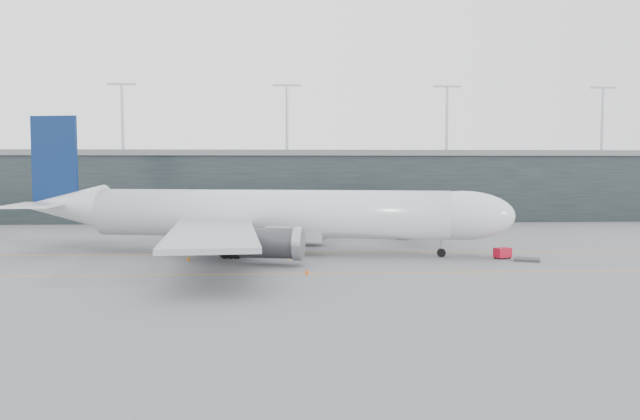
{
  "coord_description": "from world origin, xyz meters",
  "views": [
    {
      "loc": [
        4.61,
        -87.72,
        11.75
      ],
      "look_at": [
        9.26,
        -4.0,
        5.89
      ],
      "focal_mm": 35.0,
      "sensor_mm": 36.0,
      "label": 1
    }
  ],
  "objects": [
    {
      "name": "taxiline_b",
      "position": [
        0.0,
        -20.0,
        0.01
      ],
      "size": [
        160.0,
        0.25,
        0.02
      ],
      "primitive_type": "cube",
      "color": "orange",
      "rests_on": "ground"
    },
    {
      "name": "cone_wing_port",
      "position": [
        8.51,
        12.6,
        0.32
      ],
      "size": [
        0.4,
        0.4,
        0.64
      ],
      "primitive_type": "cone",
      "color": "#D9580C",
      "rests_on": "ground"
    },
    {
      "name": "gse_cart",
      "position": [
        32.26,
        -10.24,
        0.77
      ],
      "size": [
        2.36,
        1.97,
        1.38
      ],
      "rotation": [
        0.0,
        0.0,
        0.4
      ],
      "color": "#AD0C20",
      "rests_on": "ground"
    },
    {
      "name": "taxiline_lead_main",
      "position": [
        5.0,
        20.0,
        0.01
      ],
      "size": [
        0.25,
        60.0,
        0.02
      ],
      "primitive_type": "cube",
      "color": "orange",
      "rests_on": "ground"
    },
    {
      "name": "cone_wing_stbd",
      "position": [
        6.91,
        -20.64,
        0.36
      ],
      "size": [
        0.45,
        0.45,
        0.72
      ],
      "primitive_type": "cone",
      "color": "#CC4F0B",
      "rests_on": "ground"
    },
    {
      "name": "uld_c",
      "position": [
        0.79,
        10.18,
        0.95
      ],
      "size": [
        2.22,
        1.9,
        1.8
      ],
      "rotation": [
        0.0,
        0.0,
        0.17
      ],
      "color": "#39393E",
      "rests_on": "ground"
    },
    {
      "name": "uld_b",
      "position": [
        -2.21,
        12.0,
        0.88
      ],
      "size": [
        2.02,
        1.71,
        1.67
      ],
      "rotation": [
        0.0,
        0.0,
        0.14
      ],
      "color": "#39393E",
      "rests_on": "ground"
    },
    {
      "name": "cone_nose",
      "position": [
        32.47,
        -7.67,
        0.32
      ],
      "size": [
        0.41,
        0.41,
        0.65
      ],
      "primitive_type": "cone",
      "color": "orange",
      "rests_on": "ground"
    },
    {
      "name": "cone_tail",
      "position": [
        -7.52,
        -9.84,
        0.35
      ],
      "size": [
        0.44,
        0.44,
        0.71
      ],
      "primitive_type": "cone",
      "color": "orange",
      "rests_on": "ground"
    },
    {
      "name": "baggage_dolly",
      "position": [
        34.69,
        -12.22,
        0.18
      ],
      "size": [
        3.75,
        3.45,
        0.3
      ],
      "primitive_type": "cube",
      "rotation": [
        0.0,
        0.0,
        -0.43
      ],
      "color": "#343438",
      "rests_on": "ground"
    },
    {
      "name": "ground",
      "position": [
        0.0,
        0.0,
        0.0
      ],
      "size": [
        320.0,
        320.0,
        0.0
      ],
      "primitive_type": "plane",
      "color": "#595A5E",
      "rests_on": "ground"
    },
    {
      "name": "main_aircraft",
      "position": [
        2.14,
        -4.06,
        5.28
      ],
      "size": [
        66.79,
        61.93,
        18.81
      ],
      "rotation": [
        0.0,
        0.0,
        -0.19
      ],
      "color": "silver",
      "rests_on": "ground"
    },
    {
      "name": "taxiline_a",
      "position": [
        0.0,
        -4.0,
        0.01
      ],
      "size": [
        160.0,
        0.25,
        0.02
      ],
      "primitive_type": "cube",
      "color": "orange",
      "rests_on": "ground"
    },
    {
      "name": "jet_bridge",
      "position": [
        23.13,
        25.54,
        5.09
      ],
      "size": [
        5.2,
        44.61,
        6.79
      ],
      "rotation": [
        0.0,
        0.0,
        0.04
      ],
      "color": "#28282C",
      "rests_on": "ground"
    },
    {
      "name": "terminal",
      "position": [
        -0.0,
        58.0,
        7.62
      ],
      "size": [
        240.0,
        36.0,
        29.0
      ],
      "color": "black",
      "rests_on": "ground"
    },
    {
      "name": "uld_a",
      "position": [
        -5.31,
        10.5,
        0.87
      ],
      "size": [
        1.9,
        1.55,
        1.66
      ],
      "rotation": [
        0.0,
        0.0,
        0.05
      ],
      "color": "#39393E",
      "rests_on": "ground"
    }
  ]
}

